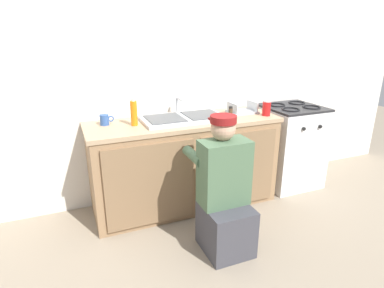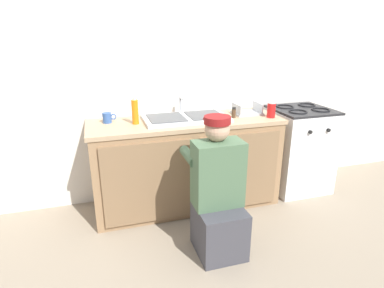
# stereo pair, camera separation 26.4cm
# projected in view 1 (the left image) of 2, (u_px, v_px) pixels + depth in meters

# --- Properties ---
(ground_plane) EXTENTS (12.00, 12.00, 0.00)m
(ground_plane) POSITION_uv_depth(u_px,v_px,m) (196.00, 217.00, 3.09)
(ground_plane) COLOR gray
(back_wall) EXTENTS (6.00, 0.10, 2.50)m
(back_wall) POSITION_uv_depth(u_px,v_px,m) (171.00, 77.00, 3.24)
(back_wall) COLOR silver
(back_wall) RESTS_ON ground_plane
(counter_cabinet) EXTENTS (1.81, 0.62, 0.85)m
(counter_cabinet) POSITION_uv_depth(u_px,v_px,m) (185.00, 165.00, 3.20)
(counter_cabinet) COLOR #997551
(counter_cabinet) RESTS_ON ground_plane
(countertop) EXTENTS (1.85, 0.62, 0.04)m
(countertop) POSITION_uv_depth(u_px,v_px,m) (184.00, 122.00, 3.06)
(countertop) COLOR tan
(countertop) RESTS_ON counter_cabinet
(sink_double_basin) EXTENTS (0.80, 0.44, 0.19)m
(sink_double_basin) POSITION_uv_depth(u_px,v_px,m) (184.00, 118.00, 3.05)
(sink_double_basin) COLOR silver
(sink_double_basin) RESTS_ON countertop
(stove_range) EXTENTS (0.61, 0.62, 0.93)m
(stove_range) POSITION_uv_depth(u_px,v_px,m) (290.00, 145.00, 3.66)
(stove_range) COLOR white
(stove_range) RESTS_ON ground_plane
(plumber_person) EXTENTS (0.42, 0.61, 1.10)m
(plumber_person) POSITION_uv_depth(u_px,v_px,m) (224.00, 197.00, 2.52)
(plumber_person) COLOR #3F3F47
(plumber_person) RESTS_ON ground_plane
(soap_bottle_orange) EXTENTS (0.06, 0.06, 0.25)m
(soap_bottle_orange) POSITION_uv_depth(u_px,v_px,m) (134.00, 113.00, 2.84)
(soap_bottle_orange) COLOR orange
(soap_bottle_orange) RESTS_ON countertop
(coffee_mug) EXTENTS (0.13, 0.08, 0.09)m
(coffee_mug) POSITION_uv_depth(u_px,v_px,m) (105.00, 120.00, 2.87)
(coffee_mug) COLOR #335699
(coffee_mug) RESTS_ON countertop
(soda_cup_red) EXTENTS (0.08, 0.08, 0.15)m
(soda_cup_red) POSITION_uv_depth(u_px,v_px,m) (267.00, 108.00, 3.19)
(soda_cup_red) COLOR red
(soda_cup_red) RESTS_ON countertop
(spice_bottle_pepper) EXTENTS (0.04, 0.04, 0.10)m
(spice_bottle_pepper) POSITION_uv_depth(u_px,v_px,m) (231.00, 112.00, 3.15)
(spice_bottle_pepper) COLOR #513823
(spice_bottle_pepper) RESTS_ON countertop
(dish_rack_tray) EXTENTS (0.28, 0.22, 0.11)m
(dish_rack_tray) POSITION_uv_depth(u_px,v_px,m) (242.00, 110.00, 3.31)
(dish_rack_tray) COLOR #B2B7BC
(dish_rack_tray) RESTS_ON countertop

